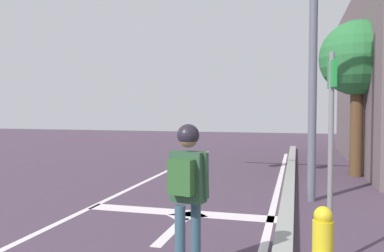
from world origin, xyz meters
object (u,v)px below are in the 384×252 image
at_px(fire_hydrant, 323,251).
at_px(roadside_tree, 358,60).
at_px(street_sign_post, 331,128).
at_px(skater, 187,181).

xyz_separation_m(fire_hydrant, roadside_tree, (1.29, 7.24, 2.67)).
distance_m(street_sign_post, fire_hydrant, 1.36).
bearing_deg(roadside_tree, fire_hydrant, -100.07).
bearing_deg(street_sign_post, fire_hydrant, -99.30).
distance_m(skater, fire_hydrant, 1.49).
xyz_separation_m(street_sign_post, roadside_tree, (1.17, 6.53, 1.51)).
height_order(skater, fire_hydrant, skater).
relative_size(skater, roadside_tree, 0.38).
distance_m(skater, roadside_tree, 8.02).
bearing_deg(skater, roadside_tree, 70.13).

